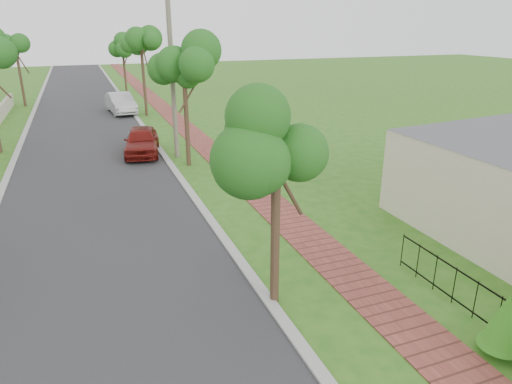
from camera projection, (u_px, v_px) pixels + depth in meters
road at (90, 154)px, 24.49m from camera, size 7.00×120.00×0.02m
kerb_right at (158, 147)px, 25.72m from camera, size 0.30×120.00×0.10m
kerb_left at (14, 160)px, 23.26m from camera, size 0.30×120.00×0.10m
sidewalk at (203, 143)px, 26.59m from camera, size 1.50×120.00×0.03m
street_trees at (79, 58)px, 28.95m from camera, size 10.70×37.65×5.89m
parked_car_red at (142, 141)px, 24.12m from camera, size 2.45×4.48×1.45m
parked_car_white at (121, 103)px, 35.31m from camera, size 2.13×4.83×1.54m
near_tree at (277, 155)px, 10.15m from camera, size 1.86×1.86×4.78m
utility_pole at (172, 73)px, 22.50m from camera, size 1.20×0.24×8.43m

